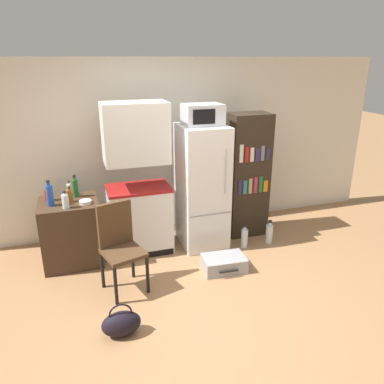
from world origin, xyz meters
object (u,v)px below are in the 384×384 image
(bottle_clear_short, at_px, (65,201))
(bottle_amber_beer, at_px, (70,196))
(microwave, at_px, (203,115))
(water_bottle_front, at_px, (244,238))
(refrigerator, at_px, (202,187))
(handbag, at_px, (121,323))
(kitchen_hutch, at_px, (138,185))
(bookshelf, at_px, (247,175))
(side_table, at_px, (71,232))
(suitcase_large_flat, at_px, (224,263))
(bottle_ketchup_red, at_px, (48,195))
(bottle_milk_white, at_px, (70,189))
(bottle_blue_soda, at_px, (50,195))
(bottle_green_tall, at_px, (75,188))
(water_bottle_middle, at_px, (269,233))
(bowl, at_px, (85,202))
(chair, at_px, (119,240))

(bottle_clear_short, bearing_deg, bottle_amber_beer, 74.98)
(microwave, bearing_deg, water_bottle_front, -31.87)
(refrigerator, height_order, water_bottle_front, refrigerator)
(bottle_amber_beer, bearing_deg, handbag, -77.05)
(kitchen_hutch, height_order, bookshelf, kitchen_hutch)
(side_table, relative_size, kitchen_hutch, 0.42)
(suitcase_large_flat, bearing_deg, bottle_ketchup_red, 159.28)
(bottle_milk_white, relative_size, bottle_amber_beer, 0.96)
(bottle_blue_soda, height_order, bottle_green_tall, bottle_blue_soda)
(bottle_ketchup_red, height_order, water_bottle_middle, bottle_ketchup_red)
(refrigerator, distance_m, bottle_ketchup_red, 1.90)
(microwave, distance_m, handbag, 2.56)
(refrigerator, relative_size, bowl, 11.61)
(bottle_clear_short, distance_m, chair, 0.80)
(bookshelf, bearing_deg, bottle_ketchup_red, -179.95)
(bookshelf, relative_size, chair, 1.77)
(bottle_amber_beer, height_order, suitcase_large_flat, bottle_amber_beer)
(bottle_milk_white, xyz_separation_m, suitcase_large_flat, (1.66, -1.01, -0.79))
(bottle_green_tall, distance_m, bottle_ketchup_red, 0.32)
(side_table, distance_m, bookshelf, 2.43)
(water_bottle_front, bearing_deg, bowl, 174.13)
(microwave, height_order, water_bottle_front, microwave)
(refrigerator, bearing_deg, kitchen_hutch, 175.43)
(bowl, bearing_deg, side_table, 146.93)
(side_table, xyz_separation_m, bottle_blue_soda, (-0.18, -0.08, 0.53))
(microwave, xyz_separation_m, bottle_blue_soda, (-1.86, -0.05, -0.82))
(refrigerator, height_order, chair, refrigerator)
(bottle_green_tall, distance_m, bowl, 0.30)
(bottle_blue_soda, bearing_deg, refrigerator, 1.72)
(bottle_ketchup_red, relative_size, handbag, 0.47)
(microwave, height_order, bottle_green_tall, microwave)
(kitchen_hutch, height_order, bottle_blue_soda, kitchen_hutch)
(chair, bearing_deg, bookshelf, 7.71)
(bottle_blue_soda, height_order, bottle_ketchup_red, bottle_blue_soda)
(bottle_blue_soda, relative_size, bottle_green_tall, 1.10)
(bowl, xyz_separation_m, suitcase_large_flat, (1.50, -0.65, -0.73))
(bowl, xyz_separation_m, handbag, (0.18, -1.39, -0.69))
(refrigerator, relative_size, microwave, 3.39)
(side_table, height_order, suitcase_large_flat, side_table)
(bottle_clear_short, height_order, bowl, bottle_clear_short)
(bottle_amber_beer, height_order, water_bottle_front, bottle_amber_beer)
(kitchen_hutch, height_order, microwave, kitchen_hutch)
(bottle_green_tall, bearing_deg, handbag, -80.64)
(bowl, bearing_deg, chair, -64.01)
(bottle_blue_soda, height_order, bottle_milk_white, bottle_blue_soda)
(refrigerator, relative_size, bottle_ketchup_red, 9.60)
(microwave, relative_size, suitcase_large_flat, 0.91)
(water_bottle_front, bearing_deg, bottle_ketchup_red, 169.64)
(water_bottle_front, xyz_separation_m, water_bottle_middle, (0.38, 0.02, 0.00))
(microwave, height_order, bookshelf, microwave)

